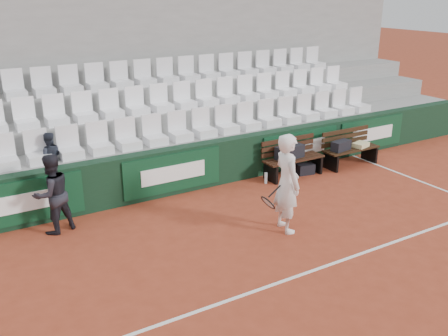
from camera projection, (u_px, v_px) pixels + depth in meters
ground at (293, 278)px, 7.61m from camera, size 80.00×80.00×0.00m
court_baseline at (293, 278)px, 7.61m from camera, size 18.00×0.06×0.01m
back_barrier at (181, 169)px, 10.70m from camera, size 18.00×0.34×1.00m
grandstand_tier_front at (166, 161)px, 11.18m from camera, size 18.00×0.95×1.00m
grandstand_tier_mid at (149, 141)px, 11.87m from camera, size 18.00×0.95×1.45m
grandstand_tier_back at (134, 123)px, 12.56m from camera, size 18.00×0.95×1.90m
grandstand_rear_wall at (122, 70)px, 12.64m from camera, size 18.00×0.30×4.40m
seat_row_front at (168, 128)px, 10.76m from camera, size 11.90×0.44×0.63m
seat_row_mid at (150, 99)px, 11.37m from camera, size 11.90×0.44×0.63m
seat_row_back at (133, 74)px, 11.99m from camera, size 11.90×0.44×0.63m
bench_left at (293, 167)px, 11.63m from camera, size 1.50×0.56×0.45m
bench_right at (351, 157)px, 12.34m from camera, size 1.50×0.56×0.45m
sports_bag_left at (290, 152)px, 11.50m from camera, size 0.72×0.37×0.30m
sports_bag_right at (341, 146)px, 12.06m from camera, size 0.55×0.32×0.24m
towel at (361, 145)px, 12.34m from camera, size 0.45×0.37×0.11m
sports_bag_ground at (305, 169)px, 11.81m from camera, size 0.44×0.31×0.25m
water_bottle_near at (266, 178)px, 11.24m from camera, size 0.07×0.07×0.26m
water_bottle_far at (310, 170)px, 11.77m from camera, size 0.06×0.06×0.22m
tennis_player at (287, 183)px, 8.83m from camera, size 0.76×0.72×1.82m
ball_kid at (52, 194)px, 8.81m from camera, size 0.85×0.75×1.47m
spectator_c at (47, 135)px, 9.53m from camera, size 0.54×0.45×1.01m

